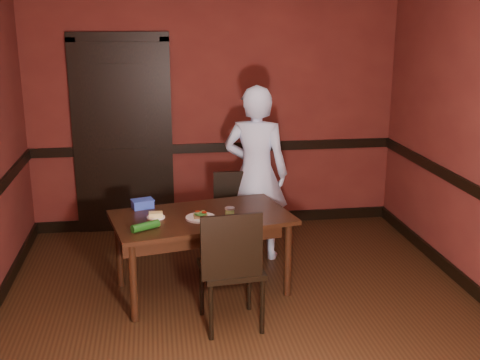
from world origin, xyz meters
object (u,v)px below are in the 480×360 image
object	(u,v)px
chair_near	(231,266)
food_tub	(143,204)
sandwich_plate	(201,217)
cheese_saucer	(156,216)
dining_table	(202,253)
chair_far	(238,221)
person	(256,173)
sauce_jar	(230,213)

from	to	relation	value
chair_near	food_tub	world-z (taller)	chair_near
sandwich_plate	cheese_saucer	bearing A→B (deg)	168.24
dining_table	cheese_saucer	xyz separation A→B (m)	(-0.38, -0.01, 0.36)
chair_far	cheese_saucer	distance (m)	0.97
cheese_saucer	person	bearing A→B (deg)	36.55
person	cheese_saucer	bearing A→B (deg)	56.62
chair_near	sauce_jar	distance (m)	0.57
chair_far	sauce_jar	xyz separation A→B (m)	(-0.16, -0.63, 0.30)
chair_far	sandwich_plate	size ratio (longest dim) A/B	3.51
food_tub	sauce_jar	bearing A→B (deg)	-44.59
dining_table	sauce_jar	size ratio (longest dim) A/B	15.30
person	cheese_saucer	distance (m)	1.21
food_tub	person	bearing A→B (deg)	5.85
person	food_tub	xyz separation A→B (m)	(-1.08, -0.44, -0.12)
dining_table	sauce_jar	world-z (taller)	sauce_jar
dining_table	chair_near	xyz separation A→B (m)	(0.17, -0.62, 0.14)
dining_table	sandwich_plate	xyz separation A→B (m)	(-0.01, -0.08, 0.36)
person	sandwich_plate	world-z (taller)	person
chair_near	person	bearing A→B (deg)	-112.86
sauce_jar	cheese_saucer	bearing A→B (deg)	169.85
person	sandwich_plate	distance (m)	1.01
dining_table	food_tub	bearing A→B (deg)	139.30
person	chair_near	bearing A→B (deg)	92.65
chair_near	cheese_saucer	xyz separation A→B (m)	(-0.55, 0.61, 0.23)
dining_table	sauce_jar	xyz separation A→B (m)	(0.23, -0.11, 0.39)
cheese_saucer	sandwich_plate	bearing A→B (deg)	-11.76
dining_table	chair_far	bearing A→B (deg)	41.03
chair_near	person	world-z (taller)	person
chair_near	person	size ratio (longest dim) A/B	0.57
sauce_jar	cheese_saucer	distance (m)	0.62
person	sandwich_plate	size ratio (longest dim) A/B	6.79
sandwich_plate	food_tub	bearing A→B (deg)	143.65
sandwich_plate	sauce_jar	xyz separation A→B (m)	(0.24, -0.03, 0.03)
chair_far	person	size ratio (longest dim) A/B	0.52
sauce_jar	food_tub	distance (m)	0.81
dining_table	sandwich_plate	size ratio (longest dim) A/B	5.90
person	cheese_saucer	xyz separation A→B (m)	(-0.97, -0.72, -0.14)
chair_near	food_tub	size ratio (longest dim) A/B	4.50
cheese_saucer	food_tub	world-z (taller)	food_tub
dining_table	chair_far	size ratio (longest dim) A/B	1.68
chair_far	sauce_jar	bearing A→B (deg)	-101.39
chair_near	cheese_saucer	world-z (taller)	chair_near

